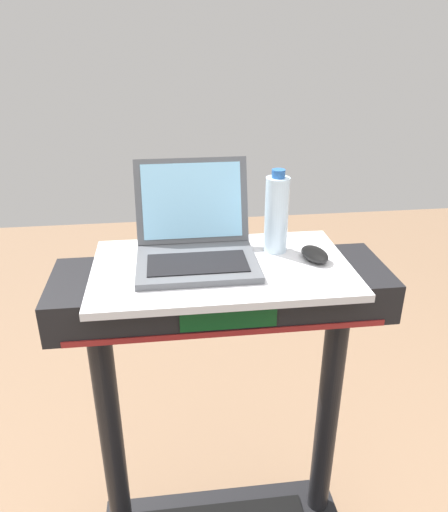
{
  "coord_description": "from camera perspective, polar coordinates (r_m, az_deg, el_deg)",
  "views": [
    {
      "loc": [
        -0.14,
        -0.45,
        1.68
      ],
      "look_at": [
        0.0,
        0.65,
        1.16
      ],
      "focal_mm": 34.39,
      "sensor_mm": 36.0,
      "label": 1
    }
  ],
  "objects": [
    {
      "name": "water_bottle",
      "position": [
        1.35,
        6.13,
        4.89
      ],
      "size": [
        0.07,
        0.07,
        0.23
      ],
      "color": "silver",
      "rests_on": "desk_board"
    },
    {
      "name": "desk_board",
      "position": [
        1.3,
        -0.27,
        -1.48
      ],
      "size": [
        0.68,
        0.41,
        0.02
      ],
      "primitive_type": "cube",
      "color": "silver",
      "rests_on": "treadmill_base"
    },
    {
      "name": "laptop",
      "position": [
        1.31,
        -3.35,
        1.65
      ],
      "size": [
        0.31,
        0.31,
        0.24
      ],
      "rotation": [
        0.0,
        0.0,
        0.04
      ],
      "color": "#515459",
      "rests_on": "desk_board"
    },
    {
      "name": "computer_mouse",
      "position": [
        1.34,
        10.5,
        0.21
      ],
      "size": [
        0.08,
        0.11,
        0.03
      ],
      "primitive_type": "ellipsoid",
      "rotation": [
        0.0,
        0.0,
        0.25
      ],
      "color": "black",
      "rests_on": "desk_board"
    }
  ]
}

